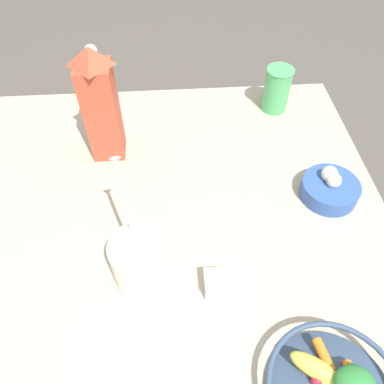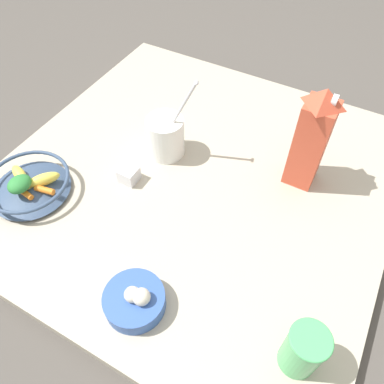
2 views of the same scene
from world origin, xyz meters
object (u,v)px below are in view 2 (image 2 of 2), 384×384
Objects in this scene: yogurt_tub at (166,135)px; garlic_bowl at (135,300)px; fruit_bowl at (29,184)px; spice_jar at (129,175)px; milk_carton at (312,138)px; drinking_cup at (303,350)px.

garlic_bowl is (-0.43, -0.18, -0.04)m from yogurt_tub.
fruit_bowl is at bearing 142.32° from yogurt_tub.
yogurt_tub is 0.47m from garlic_bowl.
spice_jar is at bearing 167.22° from yogurt_tub.
milk_carton is 0.57m from garlic_bowl.
garlic_bowl is at bearing -142.99° from spice_jar.
spice_jar is (-0.14, 0.03, -0.05)m from yogurt_tub.
drinking_cup is 2.72× the size of spice_jar.
milk_carton is at bearing -57.03° from fruit_bowl.
milk_carton reaches higher than yogurt_tub.
garlic_bowl reaches higher than spice_jar.
yogurt_tub reaches higher than garlic_bowl.
yogurt_tub is 0.64m from drinking_cup.
garlic_bowl is at bearing -106.75° from fruit_bowl.
drinking_cup is 0.34m from garlic_bowl.
yogurt_tub reaches higher than drinking_cup.
yogurt_tub is 5.47× the size of spice_jar.
spice_jar is at bearing 37.01° from garlic_bowl.
garlic_bowl is (-0.06, 0.34, -0.04)m from drinking_cup.
spice_jar is (-0.23, 0.40, -0.13)m from milk_carton.
drinking_cup is at bearing -125.52° from yogurt_tub.
yogurt_tub is at bearing 54.48° from drinking_cup.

